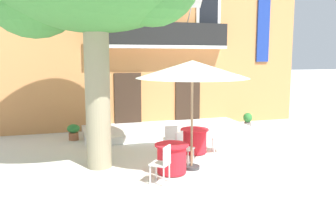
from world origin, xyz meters
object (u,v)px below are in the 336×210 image
at_px(cafe_table_middle, 194,141).
at_px(cafe_umbrella, 192,70).
at_px(cafe_chair_middle_0, 171,138).
at_px(cafe_chair_near_tree_0, 183,146).
at_px(ground_planter_left, 73,131).
at_px(cafe_table_near_tree, 172,158).
at_px(pedestrian_near_entrance, 96,123).
at_px(ground_planter_right, 248,119).
at_px(cafe_chair_middle_1, 218,136).
at_px(cafe_chair_near_tree_1, 163,162).

bearing_deg(cafe_table_middle, cafe_umbrella, -114.40).
bearing_deg(cafe_umbrella, cafe_chair_middle_0, 95.58).
distance_m(cafe_chair_near_tree_0, ground_planter_left, 4.73).
height_order(cafe_chair_near_tree_0, ground_planter_left, cafe_chair_near_tree_0).
bearing_deg(cafe_table_near_tree, pedestrian_near_entrance, 122.47).
bearing_deg(ground_planter_right, pedestrian_near_entrance, -163.15).
xyz_separation_m(cafe_chair_middle_1, cafe_umbrella, (-1.36, -1.23, 2.08)).
relative_size(cafe_chair_near_tree_1, ground_planter_right, 1.44).
xyz_separation_m(cafe_chair_middle_0, ground_planter_left, (-2.74, 2.81, -0.21)).
bearing_deg(cafe_umbrella, cafe_table_near_tree, -162.07).
height_order(cafe_chair_middle_0, pedestrian_near_entrance, pedestrian_near_entrance).
bearing_deg(ground_planter_left, cafe_chair_near_tree_0, -54.30).
height_order(cafe_chair_middle_1, pedestrian_near_entrance, pedestrian_near_entrance).
relative_size(cafe_chair_near_tree_1, ground_planter_left, 1.60).
xyz_separation_m(cafe_table_near_tree, cafe_chair_middle_1, (1.97, 1.43, 0.14)).
height_order(cafe_table_middle, pedestrian_near_entrance, pedestrian_near_entrance).
xyz_separation_m(cafe_chair_middle_0, pedestrian_near_entrance, (-2.11, 0.98, 0.40)).
relative_size(cafe_chair_middle_1, ground_planter_right, 1.44).
bearing_deg(cafe_chair_near_tree_0, cafe_chair_middle_0, 91.13).
bearing_deg(cafe_umbrella, ground_planter_right, 46.03).
height_order(cafe_chair_middle_1, ground_planter_left, cafe_chair_middle_1).
relative_size(cafe_chair_middle_1, cafe_umbrella, 0.31).
xyz_separation_m(cafe_chair_near_tree_1, cafe_chair_middle_1, (2.39, 2.06, 0.00)).
bearing_deg(ground_planter_left, ground_planter_right, 0.93).
xyz_separation_m(cafe_chair_near_tree_0, cafe_chair_middle_0, (-0.02, 1.03, 0.00)).
distance_m(cafe_table_middle, ground_planter_right, 4.63).
height_order(cafe_table_near_tree, cafe_umbrella, cafe_umbrella).
distance_m(cafe_chair_near_tree_1, cafe_chair_middle_1, 3.15).
height_order(cafe_chair_near_tree_1, cafe_table_middle, cafe_chair_near_tree_1).
xyz_separation_m(cafe_chair_near_tree_1, ground_planter_left, (-1.84, 5.03, -0.21)).
xyz_separation_m(cafe_table_near_tree, cafe_table_middle, (1.23, 1.56, 0.00)).
bearing_deg(cafe_chair_near_tree_0, ground_planter_right, 42.67).
xyz_separation_m(cafe_chair_near_tree_1, cafe_table_middle, (1.65, 2.18, -0.14)).
height_order(cafe_chair_middle_0, ground_planter_left, cafe_chair_middle_0).
xyz_separation_m(cafe_chair_middle_0, ground_planter_right, (4.31, 2.92, -0.18)).
relative_size(cafe_chair_near_tree_0, cafe_table_middle, 1.05).
bearing_deg(pedestrian_near_entrance, cafe_umbrella, -46.59).
distance_m(cafe_table_near_tree, pedestrian_near_entrance, 3.10).
bearing_deg(cafe_chair_near_tree_1, cafe_table_middle, 52.98).
relative_size(cafe_chair_middle_0, pedestrian_near_entrance, 0.55).
height_order(cafe_chair_near_tree_0, ground_planter_right, cafe_chair_near_tree_0).
xyz_separation_m(cafe_chair_middle_1, ground_planter_left, (-4.23, 2.97, -0.21)).
bearing_deg(cafe_umbrella, cafe_table_middle, 65.60).
bearing_deg(pedestrian_near_entrance, ground_planter_right, 16.85).
bearing_deg(pedestrian_near_entrance, cafe_chair_middle_1, -17.58).
xyz_separation_m(cafe_chair_near_tree_0, cafe_chair_middle_1, (1.48, 0.86, 0.00)).
relative_size(cafe_chair_near_tree_0, ground_planter_left, 1.60).
relative_size(cafe_umbrella, ground_planter_right, 4.59).
bearing_deg(cafe_chair_middle_1, ground_planter_left, 144.92).
height_order(cafe_chair_middle_1, cafe_umbrella, cafe_umbrella).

